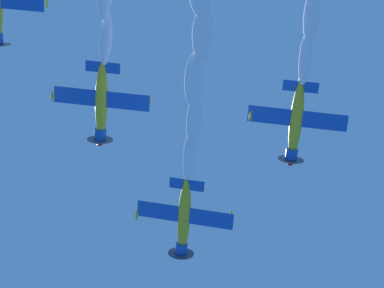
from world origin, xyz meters
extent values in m
ellipsoid|color=gold|center=(4.89, -0.06, 59.65)|extent=(7.69, 4.23, 2.10)
cylinder|color=#194CB2|center=(8.18, 1.29, 59.98)|extent=(1.45, 1.77, 1.55)
cone|color=red|center=(8.88, 1.58, 60.05)|extent=(0.98, 0.96, 0.76)
cylinder|color=#3F3F47|center=(8.72, 1.51, 60.03)|extent=(1.05, 3.07, 3.20)
cube|color=#194CB2|center=(4.70, -0.18, 59.44)|extent=(5.20, 9.57, 2.36)
ellipsoid|color=gold|center=(2.99, 4.23, 58.44)|extent=(1.09, 0.70, 0.43)
ellipsoid|color=gold|center=(6.42, -4.60, 60.44)|extent=(1.09, 0.70, 0.43)
cube|color=#194CB2|center=(1.73, -1.34, 59.40)|extent=(2.29, 3.60, 0.94)
cube|color=gold|center=(1.57, -1.28, 59.96)|extent=(1.26, 0.89, 1.40)
ellipsoid|color=#1E232D|center=(5.14, 0.15, 60.16)|extent=(1.95, 1.55, 1.06)
ellipsoid|color=gold|center=(-8.51, 4.49, 62.15)|extent=(7.73, 4.19, 2.24)
cylinder|color=#194CB2|center=(-5.23, 5.83, 62.58)|extent=(1.52, 1.72, 1.50)
cone|color=red|center=(-4.53, 6.12, 62.68)|extent=(1.02, 0.93, 0.75)
cylinder|color=#3F3F47|center=(-4.69, 6.05, 62.65)|extent=(1.22, 2.94, 3.02)
cube|color=#194CB2|center=(-8.69, 4.38, 61.93)|extent=(5.25, 9.68, 1.66)
ellipsoid|color=gold|center=(-10.44, 8.85, 61.30)|extent=(1.10, 0.69, 0.44)
ellipsoid|color=gold|center=(-6.94, -0.08, 62.57)|extent=(1.10, 0.69, 0.44)
cube|color=#194CB2|center=(-11.65, 3.20, 61.80)|extent=(2.31, 3.64, 0.71)
cube|color=gold|center=(-11.82, 3.22, 62.37)|extent=(1.33, 0.81, 1.45)
ellipsoid|color=#1E232D|center=(-8.26, 4.66, 62.67)|extent=(1.99, 1.52, 1.06)
ellipsoid|color=gold|center=(-0.87, -13.65, 61.28)|extent=(7.70, 4.23, 1.98)
cylinder|color=#194CB2|center=(2.42, -12.30, 61.57)|extent=(1.46, 1.73, 1.49)
cone|color=red|center=(3.13, -12.01, 61.63)|extent=(0.99, 0.94, 0.73)
cylinder|color=#3F3F47|center=(2.96, -12.08, 61.62)|extent=(1.09, 2.97, 3.10)
cube|color=#194CB2|center=(-1.06, -13.76, 61.07)|extent=(5.23, 9.65, 1.87)
ellipsoid|color=gold|center=(-2.82, -9.32, 60.29)|extent=(1.09, 0.70, 0.41)
ellipsoid|color=gold|center=(0.70, -18.21, 61.84)|extent=(1.09, 0.70, 0.41)
cube|color=#194CB2|center=(-4.03, -14.94, 61.05)|extent=(2.31, 3.63, 0.77)
cube|color=gold|center=(-4.18, -14.90, 61.63)|extent=(1.27, 0.83, 1.40)
ellipsoid|color=#1E232D|center=(-0.61, -13.46, 61.78)|extent=(1.95, 1.53, 1.01)
ellipsoid|color=gold|center=(-19.26, 6.54, 62.80)|extent=(1.10, 0.69, 0.44)
ellipsoid|color=white|center=(-1.20, -2.55, 59.15)|extent=(5.39, 3.17, 1.67)
ellipsoid|color=white|center=(-4.45, -4.09, 58.72)|extent=(5.52, 3.45, 1.96)
ellipsoid|color=white|center=(-8.19, -5.22, 58.64)|extent=(5.66, 3.74, 2.26)
ellipsoid|color=white|center=(-12.09, -7.36, 58.02)|extent=(5.80, 4.03, 2.56)
ellipsoid|color=white|center=(-14.22, 1.97, 61.77)|extent=(5.39, 3.17, 1.67)
ellipsoid|color=white|center=(-6.65, -16.04, 60.61)|extent=(5.39, 3.17, 1.67)
ellipsoid|color=white|center=(-10.40, -17.64, 60.45)|extent=(5.52, 3.45, 1.96)
camera|label=1|loc=(-13.80, -6.76, 1.86)|focal=56.33mm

